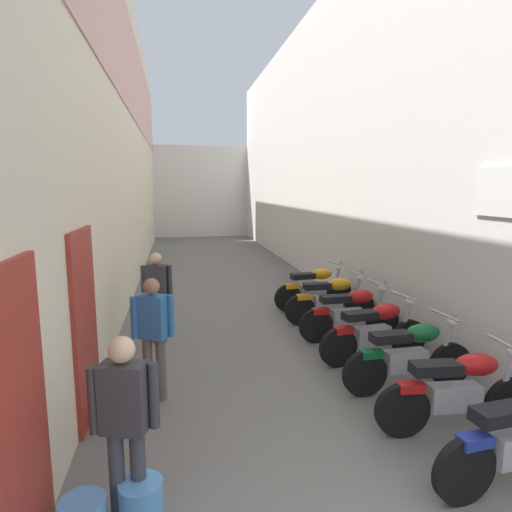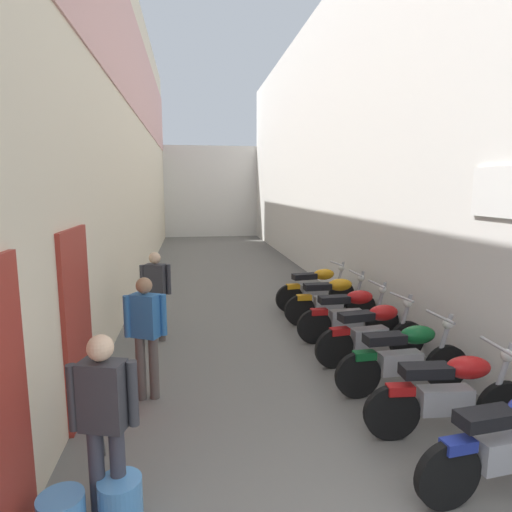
% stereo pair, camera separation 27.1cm
% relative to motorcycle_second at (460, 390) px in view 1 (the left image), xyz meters
% --- Properties ---
extents(ground_plane, '(37.95, 37.95, 0.00)m').
position_rel_motorcycle_second_xyz_m(ground_plane, '(-1.54, 6.70, -0.50)').
color(ground_plane, '#66635E').
extents(building_left, '(0.45, 21.95, 8.09)m').
position_rel_motorcycle_second_xyz_m(building_left, '(-4.22, 8.66, 3.59)').
color(building_left, beige).
rests_on(building_left, ground).
extents(building_right, '(0.45, 21.95, 7.62)m').
position_rel_motorcycle_second_xyz_m(building_right, '(1.14, 8.69, 3.31)').
color(building_right, silver).
rests_on(building_right, ground).
extents(building_far_end, '(7.97, 2.00, 4.85)m').
position_rel_motorcycle_second_xyz_m(building_far_end, '(-1.54, 20.67, 1.92)').
color(building_far_end, silver).
rests_on(building_far_end, ground).
extents(motorcycle_second, '(1.85, 0.58, 1.04)m').
position_rel_motorcycle_second_xyz_m(motorcycle_second, '(0.00, 0.00, 0.00)').
color(motorcycle_second, black).
rests_on(motorcycle_second, ground).
extents(motorcycle_third, '(1.85, 0.58, 1.04)m').
position_rel_motorcycle_second_xyz_m(motorcycle_third, '(0.00, 1.01, 0.00)').
color(motorcycle_third, black).
rests_on(motorcycle_third, ground).
extents(motorcycle_fourth, '(1.84, 0.58, 1.04)m').
position_rel_motorcycle_second_xyz_m(motorcycle_fourth, '(-0.00, 2.00, 0.00)').
color(motorcycle_fourth, black).
rests_on(motorcycle_fourth, ground).
extents(motorcycle_fifth, '(1.85, 0.58, 1.04)m').
position_rel_motorcycle_second_xyz_m(motorcycle_fifth, '(0.00, 2.97, 0.00)').
color(motorcycle_fifth, black).
rests_on(motorcycle_fifth, ground).
extents(motorcycle_sixth, '(1.85, 0.58, 1.04)m').
position_rel_motorcycle_second_xyz_m(motorcycle_sixth, '(0.00, 3.95, 0.00)').
color(motorcycle_sixth, black).
rests_on(motorcycle_sixth, ground).
extents(motorcycle_seventh, '(1.84, 0.58, 1.04)m').
position_rel_motorcycle_second_xyz_m(motorcycle_seventh, '(-0.00, 4.96, 0.00)').
color(motorcycle_seventh, black).
rests_on(motorcycle_seventh, ground).
extents(pedestrian_by_doorway, '(0.52, 0.29, 1.57)m').
position_rel_motorcycle_second_xyz_m(pedestrian_by_doorway, '(-3.38, -0.72, 0.42)').
color(pedestrian_by_doorway, '#383842').
rests_on(pedestrian_by_doorway, ground).
extents(pedestrian_mid_alley, '(0.52, 0.34, 1.57)m').
position_rel_motorcycle_second_xyz_m(pedestrian_mid_alley, '(-3.27, 1.36, 0.42)').
color(pedestrian_mid_alley, '#564C47').
rests_on(pedestrian_mid_alley, ground).
extents(pedestrian_further_down, '(0.52, 0.29, 1.57)m').
position_rel_motorcycle_second_xyz_m(pedestrian_further_down, '(-3.30, 3.48, 0.42)').
color(pedestrian_further_down, '#564C47').
rests_on(pedestrian_further_down, ground).
extents(water_jug_beside_first, '(0.34, 0.34, 0.42)m').
position_rel_motorcycle_second_xyz_m(water_jug_beside_first, '(-3.28, -0.79, -0.29)').
color(water_jug_beside_first, '#4C8CCC').
rests_on(water_jug_beside_first, ground).
extents(plastic_crate, '(0.44, 0.32, 0.28)m').
position_rel_motorcycle_second_xyz_m(plastic_crate, '(-3.60, 1.00, -0.36)').
color(plastic_crate, red).
rests_on(plastic_crate, ground).
extents(umbrella_leaning, '(0.20, 0.35, 0.97)m').
position_rel_motorcycle_second_xyz_m(umbrella_leaning, '(-3.59, 0.03, 0.18)').
color(umbrella_leaning, '#4C4C4C').
rests_on(umbrella_leaning, ground).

